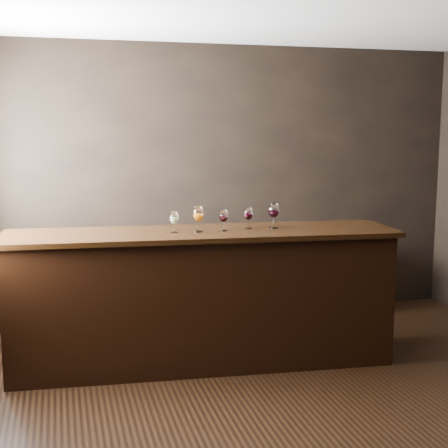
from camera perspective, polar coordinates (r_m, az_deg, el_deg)
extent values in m
plane|color=black|center=(4.71, 7.48, -16.10)|extent=(5.00, 5.00, 0.00)
cube|color=black|center=(6.43, 0.06, 3.69)|extent=(5.00, 0.02, 2.80)
cube|color=black|center=(5.25, -2.01, -6.98)|extent=(3.17, 0.95, 1.09)
cube|color=black|center=(5.13, -2.04, -0.87)|extent=(3.28, 1.03, 0.04)
cube|color=black|center=(6.45, 2.54, -5.41)|extent=(2.16, 0.40, 0.78)
cylinder|color=white|center=(5.06, -4.56, -0.75)|extent=(0.06, 0.06, 0.00)
cylinder|color=white|center=(5.06, -4.57, -0.37)|extent=(0.01, 0.01, 0.06)
ellipsoid|color=white|center=(5.05, -4.58, 0.57)|extent=(0.07, 0.07, 0.10)
cylinder|color=white|center=(5.04, -4.59, 1.08)|extent=(0.05, 0.05, 0.01)
ellipsoid|color=#B2BF6F|center=(5.05, -4.58, 0.38)|extent=(0.06, 0.06, 0.05)
cylinder|color=white|center=(5.09, -2.35, -0.67)|extent=(0.07, 0.07, 0.00)
cylinder|color=white|center=(5.09, -2.36, -0.21)|extent=(0.01, 0.01, 0.08)
ellipsoid|color=white|center=(5.07, -2.36, 0.93)|extent=(0.09, 0.09, 0.13)
cylinder|color=white|center=(5.07, -2.37, 1.56)|extent=(0.07, 0.07, 0.01)
ellipsoid|color=#D86808|center=(5.08, -2.36, 0.70)|extent=(0.07, 0.07, 0.06)
cylinder|color=white|center=(5.14, -0.03, -0.58)|extent=(0.06, 0.06, 0.00)
cylinder|color=white|center=(5.13, -0.03, -0.19)|extent=(0.01, 0.01, 0.07)
ellipsoid|color=white|center=(5.12, -0.03, 0.76)|extent=(0.08, 0.08, 0.11)
cylinder|color=white|center=(5.12, -0.03, 1.29)|extent=(0.06, 0.06, 0.01)
ellipsoid|color=black|center=(5.12, -0.03, 0.57)|extent=(0.06, 0.06, 0.05)
cylinder|color=white|center=(5.26, 2.23, -0.38)|extent=(0.06, 0.06, 0.00)
cylinder|color=white|center=(5.25, 2.24, 0.01)|extent=(0.01, 0.01, 0.07)
ellipsoid|color=white|center=(5.24, 2.24, 0.96)|extent=(0.08, 0.08, 0.11)
cylinder|color=white|center=(5.23, 2.24, 1.49)|extent=(0.06, 0.06, 0.01)
ellipsoid|color=black|center=(5.24, 2.24, 0.77)|extent=(0.06, 0.06, 0.05)
cylinder|color=white|center=(5.29, 4.54, -0.34)|extent=(0.08, 0.08, 0.00)
cylinder|color=white|center=(5.28, 4.55, 0.12)|extent=(0.01, 0.01, 0.08)
ellipsoid|color=white|center=(5.27, 4.56, 1.24)|extent=(0.09, 0.09, 0.13)
cylinder|color=white|center=(5.26, 4.57, 1.86)|extent=(0.07, 0.07, 0.01)
ellipsoid|color=black|center=(5.27, 4.56, 1.01)|extent=(0.07, 0.07, 0.06)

